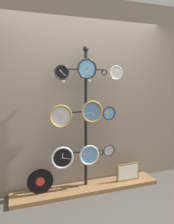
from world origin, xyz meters
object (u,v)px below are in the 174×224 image
(clock_middle_left, at_px, (61,116))
(clock_middle_right, at_px, (109,113))
(vinyl_record, at_px, (40,182))
(display_stand, at_px, (86,142))
(clock_bottom_left, at_px, (62,158))
(clock_top_left, at_px, (62,72))
(clock_bottom_right, at_px, (109,150))
(picture_frame, at_px, (128,172))
(clock_bottom_center, at_px, (89,155))
(clock_top_right, at_px, (116,73))
(clock_middle_center, at_px, (92,112))
(clock_top_center, at_px, (87,69))

(clock_middle_left, height_order, clock_middle_right, clock_middle_left)
(clock_middle_left, height_order, vinyl_record, clock_middle_left)
(display_stand, bearing_deg, clock_bottom_left, -164.81)
(clock_top_left, distance_m, clock_bottom_right, 1.34)
(picture_frame, bearing_deg, clock_top_left, 179.15)
(clock_bottom_left, relative_size, vinyl_record, 0.89)
(clock_bottom_center, bearing_deg, clock_top_left, 177.03)
(clock_top_left, xyz_separation_m, clock_top_right, (0.78, -0.03, 0.00))
(display_stand, relative_size, clock_top_right, 10.18)
(clock_top_right, bearing_deg, clock_middle_center, -177.98)
(clock_top_right, relative_size, clock_middle_left, 0.64)
(vinyl_record, bearing_deg, clock_middle_right, -1.64)
(clock_top_right, xyz_separation_m, clock_middle_center, (-0.36, -0.01, -0.54))
(clock_top_right, bearing_deg, clock_bottom_right, 160.58)
(clock_top_right, height_order, clock_bottom_right, clock_top_right)
(clock_top_right, distance_m, vinyl_record, 1.84)
(clock_top_left, distance_m, clock_top_right, 0.78)
(clock_middle_left, distance_m, clock_bottom_right, 0.91)
(clock_top_left, bearing_deg, clock_middle_left, -137.28)
(clock_middle_center, relative_size, clock_bottom_center, 1.05)
(clock_top_left, height_order, clock_top_right, clock_top_right)
(clock_middle_center, relative_size, clock_bottom_right, 1.68)
(clock_middle_center, bearing_deg, vinyl_record, 174.98)
(clock_middle_center, bearing_deg, clock_top_center, 171.29)
(vinyl_record, relative_size, picture_frame, 0.95)
(clock_middle_center, distance_m, clock_bottom_left, 0.76)
(clock_middle_left, relative_size, clock_bottom_left, 1.00)
(clock_top_left, distance_m, clock_middle_right, 0.90)
(clock_top_left, distance_m, clock_bottom_left, 1.16)
(clock_top_left, height_order, vinyl_record, clock_top_left)
(vinyl_record, height_order, picture_frame, vinyl_record)
(clock_top_center, bearing_deg, clock_middle_left, 178.49)
(clock_bottom_center, xyz_separation_m, clock_bottom_right, (0.32, 0.01, 0.03))
(clock_top_center, height_order, clock_bottom_right, clock_top_center)
(clock_top_left, relative_size, clock_middle_left, 0.63)
(clock_bottom_left, height_order, clock_bottom_center, clock_bottom_left)
(clock_middle_left, height_order, picture_frame, clock_middle_left)
(vinyl_record, bearing_deg, clock_bottom_right, -1.33)
(picture_frame, bearing_deg, display_stand, 172.28)
(picture_frame, bearing_deg, clock_middle_center, -177.14)
(clock_bottom_left, relative_size, clock_bottom_center, 1.06)
(clock_top_left, distance_m, picture_frame, 1.84)
(clock_bottom_right, bearing_deg, picture_frame, -1.76)
(clock_bottom_right, xyz_separation_m, vinyl_record, (-1.02, 0.02, -0.34))
(clock_middle_center, xyz_separation_m, clock_bottom_left, (-0.43, 0.02, -0.62))
(clock_top_left, relative_size, clock_middle_center, 0.64)
(clock_bottom_center, bearing_deg, clock_top_center, -157.56)
(clock_bottom_left, distance_m, clock_bottom_center, 0.39)
(display_stand, bearing_deg, clock_bottom_center, -80.14)
(clock_bottom_center, bearing_deg, clock_top_right, -1.90)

